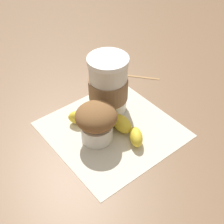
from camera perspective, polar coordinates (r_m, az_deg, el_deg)
The scene contains 6 objects.
ground_plane at distance 0.67m, azimuth 0.00°, elevation -3.22°, with size 3.00×3.00×0.00m, color brown.
paper_napkin at distance 0.67m, azimuth 0.00°, elevation -3.18°, with size 0.26×0.26×0.00m, color beige.
coffee_cup at distance 0.68m, azimuth -0.70°, elevation 4.84°, with size 0.09×0.09×0.14m.
muffin at distance 0.62m, azimuth -2.89°, elevation -1.70°, with size 0.08×0.08×0.09m.
banana at distance 0.66m, azimuth -0.45°, elevation -1.98°, with size 0.17×0.10×0.03m.
wooden_stirrer at distance 0.82m, azimuth 4.88°, elevation 6.46°, with size 0.11×0.01×0.00m, color #9E7547.
Camera 1 is at (0.36, -0.31, 0.48)m, focal length 50.00 mm.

